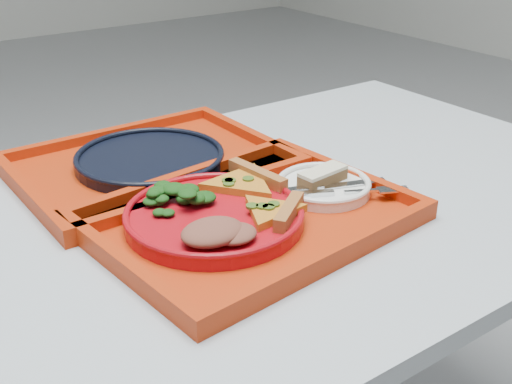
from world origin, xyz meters
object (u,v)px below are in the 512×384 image
tray_main (249,220)px  navy_plate (150,160)px  dessert_bar (323,176)px  dinner_plate (214,218)px  tray_far (151,168)px

tray_main → navy_plate: 0.26m
dessert_bar → dinner_plate: bearing=172.2°
tray_main → navy_plate: (-0.03, 0.26, 0.01)m
dinner_plate → dessert_bar: (0.20, -0.00, 0.02)m
dinner_plate → navy_plate: bearing=84.6°
navy_plate → dinner_plate: bearing=-95.4°
dinner_plate → tray_main: bearing=-10.3°
tray_main → navy_plate: navy_plate is taller
tray_main → dinner_plate: dinner_plate is taller
tray_far → dinner_plate: dinner_plate is taller
tray_main → dessert_bar: bearing=-3.7°
dinner_plate → tray_far: bearing=84.6°
tray_far → dessert_bar: size_ratio=5.17×
navy_plate → tray_far: bearing=0.0°
navy_plate → dessert_bar: (0.18, -0.26, 0.02)m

